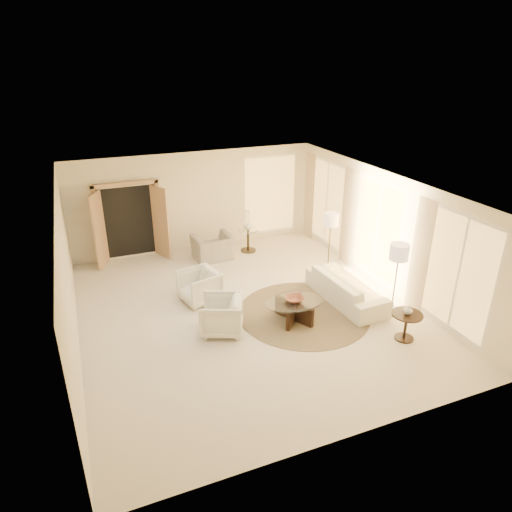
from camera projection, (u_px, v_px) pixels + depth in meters
name	position (u px, v px, depth m)	size (l,w,h in m)	color
room	(246.00, 253.00, 9.58)	(7.04, 8.04, 2.83)	silver
windows_right	(379.00, 232.00, 10.87)	(0.10, 6.40, 2.40)	#FFC866
window_back_corner	(270.00, 195.00, 13.73)	(1.70, 0.10, 2.40)	#FFC866
curtains_right	(356.00, 222.00, 11.63)	(0.06, 5.20, 2.60)	#C8B093
french_doors	(130.00, 223.00, 12.29)	(1.95, 0.66, 2.16)	tan
area_rug	(303.00, 313.00, 10.05)	(2.90, 2.90, 0.01)	#423423
sofa	(346.00, 288.00, 10.42)	(2.21, 0.86, 0.65)	white
armchair_left	(199.00, 285.00, 10.38)	(0.80, 0.75, 0.83)	white
armchair_right	(221.00, 314.00, 9.22)	(0.82, 0.76, 0.84)	white
accent_chair	(213.00, 244.00, 12.53)	(1.05, 0.68, 0.91)	#99958C
coffee_table	(294.00, 308.00, 9.66)	(1.41, 1.41, 0.47)	black
end_table	(406.00, 322.00, 8.99)	(0.61, 0.61, 0.57)	black
side_table	(248.00, 238.00, 13.07)	(0.57, 0.57, 0.67)	#2E261B
floor_lamp_near	(331.00, 222.00, 11.49)	(0.38, 0.38, 1.58)	#2E261B
floor_lamp_far	(399.00, 255.00, 9.45)	(0.40, 0.40, 1.65)	#2E261B
bowl	(294.00, 299.00, 9.57)	(0.39, 0.39, 0.09)	brown
end_vase	(408.00, 310.00, 8.88)	(0.18, 0.18, 0.19)	silver
side_vase	(248.00, 226.00, 12.93)	(0.21, 0.21, 0.22)	silver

